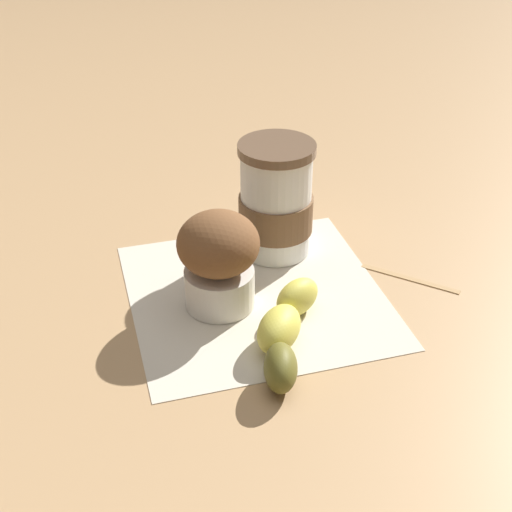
% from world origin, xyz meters
% --- Properties ---
extents(ground_plane, '(3.00, 3.00, 0.00)m').
position_xyz_m(ground_plane, '(0.00, 0.00, 0.00)').
color(ground_plane, tan).
extents(paper_napkin, '(0.29, 0.29, 0.00)m').
position_xyz_m(paper_napkin, '(0.00, 0.00, 0.00)').
color(paper_napkin, beige).
rests_on(paper_napkin, ground_plane).
extents(coffee_cup, '(0.08, 0.08, 0.13)m').
position_xyz_m(coffee_cup, '(-0.07, 0.06, 0.06)').
color(coffee_cup, white).
rests_on(coffee_cup, paper_napkin).
extents(muffin, '(0.08, 0.08, 0.10)m').
position_xyz_m(muffin, '(0.00, -0.04, 0.06)').
color(muffin, white).
rests_on(muffin, paper_napkin).
extents(banana, '(0.14, 0.12, 0.04)m').
position_xyz_m(banana, '(0.09, -0.01, 0.02)').
color(banana, '#D6CC4C').
rests_on(banana, paper_napkin).
extents(wooden_stirrer, '(0.09, 0.07, 0.00)m').
position_xyz_m(wooden_stirrer, '(0.04, 0.16, 0.00)').
color(wooden_stirrer, tan).
rests_on(wooden_stirrer, ground_plane).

